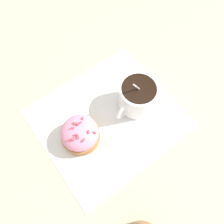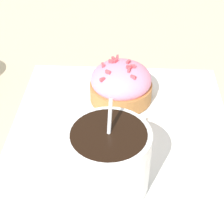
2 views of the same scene
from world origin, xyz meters
The scene contains 4 objects.
ground_plane centered at (0.00, 0.00, 0.00)m, with size 3.00×3.00×0.00m, color #C6B793.
paper_napkin centered at (0.00, 0.00, 0.00)m, with size 0.33×0.30×0.00m.
coffee_cup centered at (0.08, -0.01, 0.04)m, with size 0.12×0.09×0.11m.
frosted_pastry centered at (-0.08, 0.00, 0.03)m, with size 0.09×0.09×0.06m.
Camera 1 is at (-0.12, -0.17, 0.49)m, focal length 35.00 mm.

